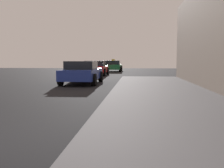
% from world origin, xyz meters
% --- Properties ---
extents(sidewalk, '(4.00, 32.00, 0.15)m').
position_xyz_m(sidewalk, '(4.00, 0.00, 0.07)').
color(sidewalk, '#5B5B60').
rests_on(sidewalk, ground_plane).
extents(car_blue, '(1.97, 4.21, 1.27)m').
position_xyz_m(car_blue, '(-0.06, 11.44, 0.65)').
color(car_blue, '#233899').
rests_on(car_blue, ground_plane).
extents(car_red, '(2.06, 4.14, 1.27)m').
position_xyz_m(car_red, '(-0.54, 19.66, 0.65)').
color(car_red, red).
rests_on(car_red, ground_plane).
extents(car_green, '(1.95, 4.20, 1.43)m').
position_xyz_m(car_green, '(0.36, 27.51, 0.65)').
color(car_green, '#196638').
rests_on(car_green, ground_plane).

